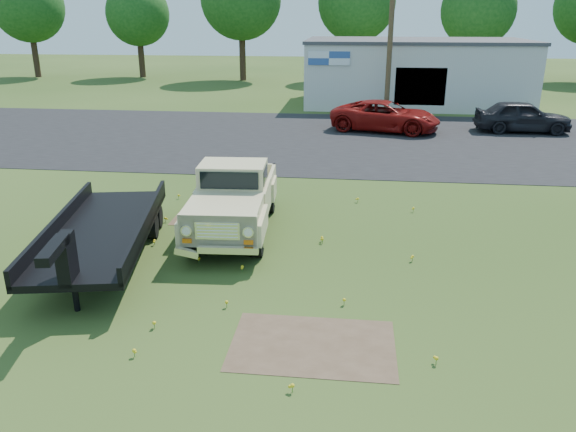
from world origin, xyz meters
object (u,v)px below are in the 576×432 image
object	(u,v)px
dark_sedan	(522,117)
vintage_pickup_truck	(234,197)
flatbed_trailer	(102,226)
red_pickup	(385,116)

from	to	relation	value
dark_sedan	vintage_pickup_truck	bearing A→B (deg)	143.43
vintage_pickup_truck	flatbed_trailer	bearing A→B (deg)	-143.18
flatbed_trailer	dark_sedan	size ratio (longest dim) A/B	1.42
red_pickup	dark_sedan	bearing A→B (deg)	-72.07
red_pickup	dark_sedan	world-z (taller)	dark_sedan
flatbed_trailer	dark_sedan	distance (m)	22.79
flatbed_trailer	red_pickup	distance (m)	18.68
vintage_pickup_truck	flatbed_trailer	size ratio (longest dim) A/B	0.82
dark_sedan	flatbed_trailer	bearing A→B (deg)	141.44
flatbed_trailer	red_pickup	world-z (taller)	flatbed_trailer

